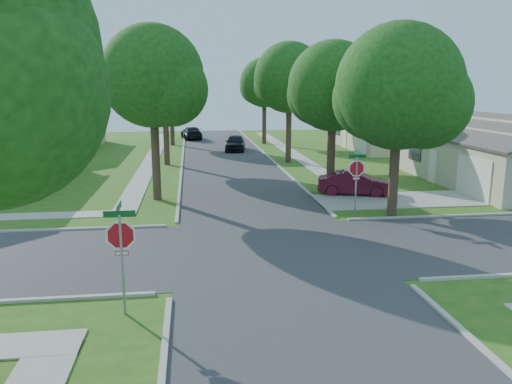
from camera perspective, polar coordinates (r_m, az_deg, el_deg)
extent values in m
plane|color=#265C19|center=(18.42, 1.88, -6.59)|extent=(100.00, 100.00, 0.00)
cube|color=#333335|center=(18.42, 1.88, -6.57)|extent=(7.00, 100.00, 0.02)
cube|color=#9E9B91|center=(44.53, 4.23, 4.43)|extent=(1.20, 40.00, 0.04)
cube|color=#9E9B91|center=(43.74, -11.67, 4.08)|extent=(1.20, 40.00, 0.04)
cube|color=#9E9B91|center=(27.23, 16.01, -0.86)|extent=(8.80, 3.60, 0.05)
cube|color=gray|center=(13.44, -15.02, -8.09)|extent=(0.06, 0.06, 2.70)
cylinder|color=white|center=(13.20, -15.21, -4.82)|extent=(1.05, 0.02, 1.05)
cylinder|color=#B90C1B|center=(13.20, -15.21, -4.82)|extent=(0.90, 0.03, 0.90)
cube|color=#B90C1B|center=(13.34, -15.10, -6.75)|extent=(0.34, 0.03, 0.12)
cube|color=white|center=(13.34, -15.10, -6.75)|extent=(0.30, 0.03, 0.08)
cube|color=#0C5426|center=(13.05, -15.35, -2.42)|extent=(0.80, 0.02, 0.16)
cube|color=#0C5426|center=(13.00, -15.39, -1.65)|extent=(0.02, 0.80, 0.16)
cube|color=gray|center=(23.63, 11.35, 0.74)|extent=(0.06, 0.06, 2.70)
cylinder|color=white|center=(23.49, 11.43, 2.65)|extent=(1.05, 0.02, 1.05)
cylinder|color=#B90C1B|center=(23.49, 11.43, 2.65)|extent=(0.90, 0.03, 0.90)
cube|color=#B90C1B|center=(23.57, 11.39, 1.53)|extent=(0.34, 0.03, 0.12)
cube|color=white|center=(23.57, 11.39, 1.53)|extent=(0.30, 0.03, 0.08)
cube|color=#0C5426|center=(23.40, 11.49, 4.03)|extent=(0.80, 0.02, 0.16)
cube|color=#0C5426|center=(23.38, 11.51, 4.47)|extent=(0.02, 0.80, 0.16)
cylinder|color=#38281C|center=(27.57, 8.56, 3.76)|extent=(0.44, 0.44, 3.95)
sphere|color=#153F0F|center=(27.29, 8.82, 11.89)|extent=(4.80, 4.80, 4.80)
sphere|color=#153F0F|center=(27.09, 10.80, 10.55)|extent=(3.46, 3.46, 3.46)
sphere|color=#153F0F|center=(27.69, 6.98, 10.95)|extent=(3.26, 3.26, 3.26)
cylinder|color=#38281C|center=(39.14, 3.74, 6.53)|extent=(0.44, 0.44, 4.30)
sphere|color=#153F0F|center=(38.97, 3.83, 12.94)|extent=(5.40, 5.40, 5.40)
sphere|color=#153F0F|center=(38.63, 5.38, 11.92)|extent=(3.89, 3.89, 3.89)
sphere|color=#153F0F|center=(39.48, 2.44, 12.16)|extent=(3.67, 3.67, 3.67)
cylinder|color=#38281C|center=(51.92, 0.95, 7.85)|extent=(0.44, 0.44, 4.20)
sphere|color=#153F0F|center=(51.78, 0.96, 12.41)|extent=(5.00, 5.00, 5.00)
sphere|color=#153F0F|center=(51.42, 2.03, 11.71)|extent=(3.60, 3.60, 3.60)
sphere|color=#153F0F|center=(52.29, 0.03, 11.86)|extent=(3.40, 3.40, 3.40)
cylinder|color=#38281C|center=(26.55, -11.38, 3.66)|extent=(0.44, 0.44, 4.25)
sphere|color=#153F0F|center=(26.29, -11.77, 12.85)|extent=(5.20, 5.20, 5.20)
sphere|color=#153F0F|center=(25.72, -9.73, 11.51)|extent=(3.74, 3.74, 3.74)
sphere|color=#153F0F|center=(27.00, -13.30, 11.65)|extent=(3.54, 3.54, 3.54)
cylinder|color=#38281C|center=(38.44, -10.23, 6.38)|extent=(0.44, 0.44, 4.44)
sphere|color=#153F0F|center=(38.28, -10.49, 13.15)|extent=(5.60, 5.60, 5.60)
sphere|color=#153F0F|center=(37.67, -8.97, 12.16)|extent=(4.03, 4.03, 4.03)
sphere|color=#153F0F|center=(39.02, -11.66, 12.26)|extent=(3.81, 3.81, 3.81)
cylinder|color=#38281C|center=(51.41, -9.57, 7.48)|extent=(0.44, 0.44, 3.90)
sphere|color=#153F0F|center=(51.26, -9.72, 11.70)|extent=(4.60, 4.60, 4.60)
sphere|color=#153F0F|center=(50.78, -8.79, 11.08)|extent=(3.31, 3.31, 3.31)
sphere|color=#153F0F|center=(51.86, -10.45, 11.17)|extent=(3.13, 3.13, 3.13)
cylinder|color=#38281C|center=(23.66, 15.46, 1.59)|extent=(0.44, 0.44, 3.54)
sphere|color=#153F0F|center=(23.30, 16.03, 11.53)|extent=(5.60, 5.60, 5.60)
sphere|color=#153F0F|center=(23.21, 18.73, 9.63)|extent=(4.03, 4.03, 4.03)
sphere|color=#153F0F|center=(23.64, 13.37, 10.31)|extent=(3.81, 3.81, 3.81)
cube|color=#AEA289|center=(34.24, 26.10, 3.28)|extent=(8.00, 13.00, 2.80)
cube|color=#4D4742|center=(32.97, 23.51, 6.82)|extent=(4.42, 13.60, 1.56)
cube|color=silver|center=(28.89, 23.57, 1.49)|extent=(0.06, 3.20, 2.20)
cube|color=silver|center=(32.82, 19.53, 2.79)|extent=(0.06, 0.90, 2.00)
cube|color=#1E2633|center=(35.06, 17.69, 4.37)|extent=(0.06, 1.80, 1.10)
cube|color=#AEA289|center=(50.12, 14.78, 6.51)|extent=(8.00, 13.00, 2.80)
cube|color=#4D4742|center=(50.77, 17.02, 8.77)|extent=(4.42, 13.60, 1.56)
cube|color=#4D4742|center=(49.26, 12.72, 8.91)|extent=(4.42, 13.60, 1.56)
cube|color=silver|center=(45.10, 11.85, 5.69)|extent=(0.06, 3.20, 2.20)
cube|color=silver|center=(49.40, 10.11, 6.18)|extent=(0.06, 0.90, 2.00)
cube|color=#1E2633|center=(51.83, 9.27, 7.08)|extent=(0.06, 1.80, 1.10)
cube|color=#4D4742|center=(34.18, -26.65, 6.69)|extent=(4.42, 13.60, 1.56)
cube|color=silver|center=(30.13, -24.96, 1.77)|extent=(0.06, 3.20, 2.20)
cube|color=silver|center=(34.46, -22.73, 2.95)|extent=(0.06, 0.90, 2.00)
cube|color=#1E2633|center=(36.88, -21.77, 4.43)|extent=(0.06, 1.80, 1.10)
cube|color=#AEA289|center=(51.14, -22.45, 6.10)|extent=(8.00, 13.00, 2.80)
cube|color=#4D4742|center=(50.53, -20.42, 8.53)|extent=(4.42, 13.60, 1.56)
cube|color=#4D4742|center=(51.56, -24.80, 8.24)|extent=(4.42, 13.60, 1.56)
cube|color=silver|center=(46.48, -18.81, 5.49)|extent=(0.06, 3.20, 2.20)
cube|color=silver|center=(50.93, -17.82, 5.96)|extent=(0.06, 0.90, 2.00)
cube|color=#1E2633|center=(53.43, -17.37, 6.84)|extent=(0.06, 1.80, 1.10)
imported|color=#4E1020|center=(27.89, 11.21, 1.01)|extent=(4.23, 2.48, 1.32)
imported|color=black|center=(46.40, -2.40, 5.66)|extent=(2.30, 4.54, 1.48)
imported|color=black|center=(56.96, -7.39, 6.71)|extent=(2.61, 5.06, 1.40)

